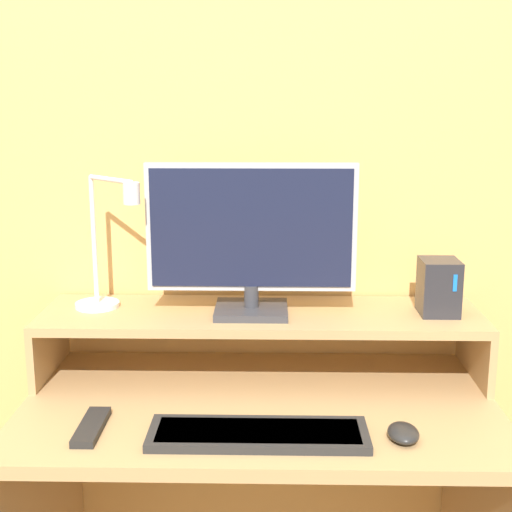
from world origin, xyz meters
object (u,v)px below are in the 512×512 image
Objects in this scene: monitor at (251,237)px; desk_lamp at (106,258)px; mouse at (403,433)px; keyboard at (257,434)px; remote_control at (91,427)px; router_dock at (439,287)px.

desk_lamp is at bearing 177.88° from monitor.
mouse is (0.68, -0.35, -0.28)m from desk_lamp.
keyboard reaches higher than remote_control.
monitor reaches higher than mouse.
monitor is 3.73× the size of router_dock.
keyboard is (0.38, -0.35, -0.29)m from desk_lamp.
router_dock is at bearing 0.96° from monitor.
router_dock is 0.60m from keyboard.
keyboard is at bearing -86.64° from monitor.
desk_lamp is (-0.36, 0.01, -0.06)m from monitor.
mouse is at bearing -27.12° from desk_lamp.
mouse is at bearing -46.19° from monitor.
mouse is (0.32, -0.33, -0.34)m from monitor.
keyboard is 0.30m from mouse.
router_dock is 0.43m from mouse.
remote_control is (-0.35, 0.03, -0.00)m from keyboard.
mouse is at bearing -111.97° from router_dock.
mouse is 0.54× the size of remote_control.
desk_lamp is 0.43m from remote_control.
router_dock is (0.81, -0.01, -0.07)m from desk_lamp.
keyboard is 2.72× the size of remote_control.
mouse is at bearing -2.46° from remote_control.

